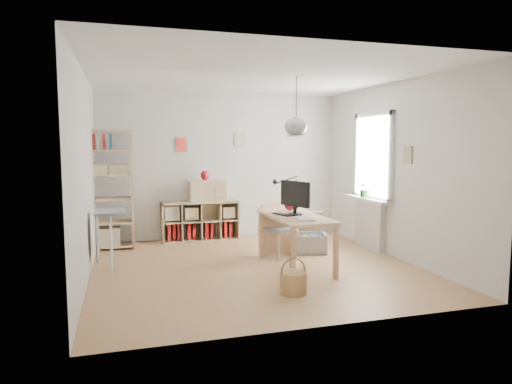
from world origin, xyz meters
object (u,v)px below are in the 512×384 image
object	(u,v)px
desk	(295,222)
tall_bookshelf	(108,184)
cube_shelf	(199,224)
chair	(277,227)
drawer_chest	(207,191)
monitor	(295,196)
storage_chest	(307,239)

from	to	relation	value
desk	tall_bookshelf	bearing A→B (deg)	142.99
cube_shelf	chair	xyz separation A→B (m)	(0.97, -1.58, 0.17)
cube_shelf	tall_bookshelf	world-z (taller)	tall_bookshelf
chair	drawer_chest	distance (m)	1.80
monitor	drawer_chest	world-z (taller)	monitor
desk	cube_shelf	xyz separation A→B (m)	(-1.02, 2.23, -0.36)
tall_bookshelf	drawer_chest	xyz separation A→B (m)	(1.71, 0.24, -0.18)
cube_shelf	monitor	bearing A→B (deg)	-64.60
desk	storage_chest	size ratio (longest dim) A/B	1.86
drawer_chest	cube_shelf	bearing A→B (deg)	159.66
cube_shelf	drawer_chest	bearing A→B (deg)	-15.76
cube_shelf	tall_bookshelf	distance (m)	1.77
tall_bookshelf	desk	bearing A→B (deg)	-37.01
drawer_chest	storage_chest	bearing A→B (deg)	-49.02
chair	monitor	size ratio (longest dim) A/B	1.55
chair	drawer_chest	size ratio (longest dim) A/B	1.24
desk	drawer_chest	xyz separation A→B (m)	(-0.88, 2.19, 0.25)
desk	cube_shelf	world-z (taller)	desk
tall_bookshelf	monitor	distance (m)	3.22
cube_shelf	storage_chest	bearing A→B (deg)	-42.45
desk	cube_shelf	bearing A→B (deg)	114.61
desk	tall_bookshelf	xyz separation A→B (m)	(-2.59, 1.95, 0.43)
tall_bookshelf	drawer_chest	bearing A→B (deg)	7.99
drawer_chest	tall_bookshelf	bearing A→B (deg)	-176.59
desk	chair	world-z (taller)	chair
chair	drawer_chest	world-z (taller)	drawer_chest
drawer_chest	chair	bearing A→B (deg)	-66.27
storage_chest	drawer_chest	distance (m)	2.08
cube_shelf	monitor	world-z (taller)	monitor
cube_shelf	desk	bearing A→B (deg)	-65.39
desk	cube_shelf	distance (m)	2.48
cube_shelf	drawer_chest	size ratio (longest dim) A/B	2.09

